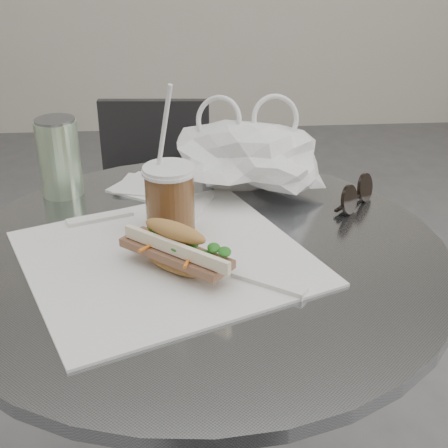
{
  "coord_description": "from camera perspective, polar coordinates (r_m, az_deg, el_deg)",
  "views": [
    {
      "loc": [
        -0.03,
        -0.63,
        1.21
      ],
      "look_at": [
        0.04,
        0.18,
        0.79
      ],
      "focal_mm": 50.0,
      "sensor_mm": 36.0,
      "label": 1
    }
  ],
  "objects": [
    {
      "name": "cafe_table",
      "position": [
        1.11,
        -1.99,
        -14.75
      ],
      "size": [
        0.76,
        0.76,
        0.74
      ],
      "color": "slate",
      "rests_on": "ground"
    },
    {
      "name": "chair_far",
      "position": [
        1.77,
        -6.27,
        -2.74
      ],
      "size": [
        0.39,
        0.4,
        0.73
      ],
      "rotation": [
        0.0,
        0.0,
        3.07
      ],
      "color": "#2F2F31",
      "rests_on": "ground"
    },
    {
      "name": "sandwich_paper",
      "position": [
        0.93,
        -5.34,
        -3.07
      ],
      "size": [
        0.51,
        0.49,
        0.0
      ],
      "primitive_type": "cube",
      "rotation": [
        0.0,
        0.0,
        0.4
      ],
      "color": "white",
      "rests_on": "cafe_table"
    },
    {
      "name": "banh_mi",
      "position": [
        0.88,
        -4.45,
        -2.27
      ],
      "size": [
        0.21,
        0.2,
        0.07
      ],
      "rotation": [
        0.0,
        0.0,
        -0.71
      ],
      "color": "#AB7040",
      "rests_on": "sandwich_paper"
    },
    {
      "name": "iced_coffee",
      "position": [
        0.98,
        -4.97,
        2.29
      ],
      "size": [
        0.08,
        0.08,
        0.24
      ],
      "color": "brown",
      "rests_on": "cafe_table"
    },
    {
      "name": "sunglasses",
      "position": [
        1.1,
        11.94,
        2.56
      ],
      "size": [
        0.09,
        0.1,
        0.05
      ],
      "rotation": [
        0.0,
        0.0,
        0.86
      ],
      "color": "black",
      "rests_on": "cafe_table"
    },
    {
      "name": "plastic_bag",
      "position": [
        1.12,
        2.19,
        5.99
      ],
      "size": [
        0.28,
        0.23,
        0.12
      ],
      "primitive_type": null,
      "rotation": [
        0.0,
        0.0,
        -0.17
      ],
      "color": "white",
      "rests_on": "cafe_table"
    },
    {
      "name": "napkin_stack",
      "position": [
        1.16,
        -7.26,
        3.44
      ],
      "size": [
        0.14,
        0.14,
        0.01
      ],
      "color": "white",
      "rests_on": "cafe_table"
    },
    {
      "name": "drink_can",
      "position": [
        1.15,
        -14.83,
        5.91
      ],
      "size": [
        0.07,
        0.07,
        0.14
      ],
      "color": "#659B5A",
      "rests_on": "cafe_table"
    }
  ]
}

